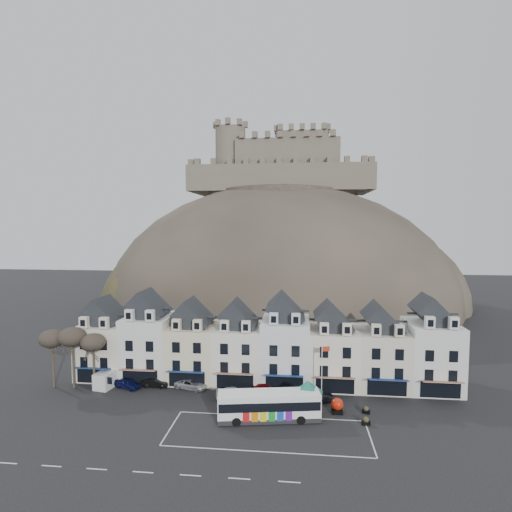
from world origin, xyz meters
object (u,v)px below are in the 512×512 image
Objects in this scene: bus_shelter at (308,388)px; red_buoy at (337,405)px; car_silver at (191,384)px; car_charcoal at (320,397)px; flagpole at (322,369)px; car_navy at (128,383)px; car_white at (234,393)px; car_black at (155,383)px; bus at (269,404)px; car_maroon at (265,387)px; white_van at (110,377)px.

bus_shelter is 4.38m from red_buoy.
car_silver is 1.18× the size of car_charcoal.
flagpole reaches higher than car_navy.
car_navy is (-26.89, 1.19, -3.54)m from flagpole.
red_buoy is at bearing -165.46° from car_charcoal.
flagpole is at bearing -106.22° from car_white.
car_silver reaches higher than car_black.
bus is 2.68× the size of car_silver.
car_black is (-21.22, 6.13, -2.66)m from bus_shelter.
car_black is 15.60m from car_maroon.
car_white is at bearing 70.45° from car_charcoal.
car_white is 1.33× the size of car_maroon.
bus_shelter is at bearing -165.67° from red_buoy.
bus is 7.41m from car_white.
car_navy is at bearing 66.78° from car_charcoal.
car_silver is at bearing 165.03° from red_buoy.
car_navy is (-20.36, 7.04, -1.17)m from bus.
car_black is at bearing 79.31° from car_maroon.
white_van is 29.70m from car_charcoal.
car_navy reaches higher than car_charcoal.
flagpole is 2.07× the size of car_maroon.
flagpole reaches higher than red_buoy.
car_black is (3.71, 0.77, -0.05)m from car_navy.
bus is 1.84× the size of bus_shelter.
white_van is 22.25m from car_maroon.
white_van reaches higher than car_maroon.
car_white is (15.36, -1.71, 0.01)m from car_navy.
bus_shelter is at bearing 135.21° from car_charcoal.
red_buoy is (3.58, 0.91, -2.35)m from bus_shelter.
car_maroon is (22.25, 0.00, -0.52)m from white_van.
white_van is at bearing 170.54° from red_buoy.
bus_shelter is 1.72× the size of car_charcoal.
car_black is 23.08m from car_charcoal.
red_buoy reaches higher than car_maroon.
car_charcoal is (22.95, -2.48, 0.01)m from car_black.
white_van is 1.46× the size of car_maroon.
car_navy is (-24.93, 5.36, -2.61)m from bus_shelter.
bus is 3.04× the size of car_navy.
bus_shelter is 1.26× the size of white_van.
car_maroon is (15.60, 0.02, -0.02)m from car_black.
white_van is 1.10× the size of car_white.
car_white is at bearing -97.49° from car_silver.
bus_shelter reaches higher than car_white.
bus is at bearing -162.33° from red_buoy.
car_white reaches higher than car_navy.
car_navy is at bearing 81.58° from car_maroon.
car_silver is (-19.60, 5.24, -0.30)m from red_buoy.
car_silver is 10.40m from car_maroon.
bus_shelter reaches higher than car_charcoal.
car_black is (-24.80, 5.22, -0.31)m from red_buoy.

